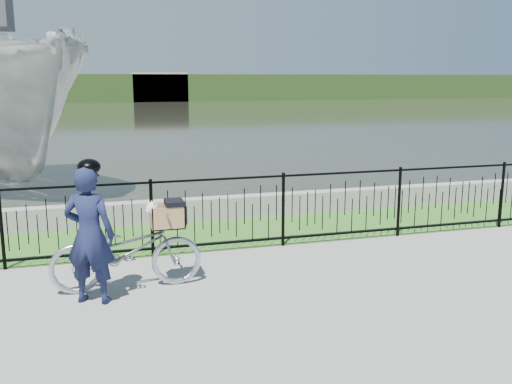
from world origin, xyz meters
name	(u,v)px	position (x,y,z in m)	size (l,w,h in m)	color
ground	(249,288)	(0.00, 0.00, 0.00)	(120.00, 120.00, 0.00)	gray
grass_strip	(207,234)	(0.00, 2.60, 0.00)	(60.00, 2.00, 0.01)	#326820
water	(116,117)	(0.00, 33.00, 0.00)	(120.00, 120.00, 0.00)	#292A20
quay_wall	(196,209)	(0.00, 3.60, 0.20)	(60.00, 0.30, 0.40)	gray
fence	(220,214)	(0.00, 1.60, 0.58)	(14.00, 0.06, 1.15)	black
far_treeline	(103,88)	(0.00, 60.00, 1.50)	(120.00, 6.00, 3.00)	#264018
far_building_right	(159,87)	(6.00, 58.50, 1.60)	(6.00, 3.00, 3.20)	gray
bicycle_rig	(128,250)	(-1.43, 0.40, 0.49)	(1.83, 0.64, 1.10)	#ADB1B9
cyclist	(89,233)	(-1.86, 0.08, 0.83)	(0.69, 0.59, 1.67)	#141938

